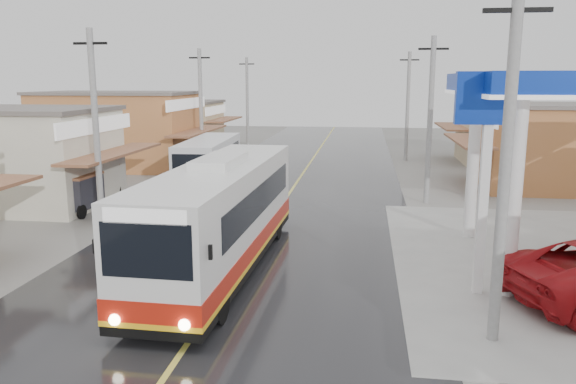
{
  "coord_description": "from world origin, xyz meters",
  "views": [
    {
      "loc": [
        3.92,
        -12.71,
        5.98
      ],
      "look_at": [
        1.29,
        6.44,
        2.1
      ],
      "focal_mm": 35.0,
      "sensor_mm": 36.0,
      "label": 1
    }
  ],
  "objects_px": {
    "coach_bus": "(222,215)",
    "second_bus": "(209,162)",
    "cyclist": "(197,206)",
    "tricycle_far": "(109,175)",
    "tricycle_near": "(78,191)"
  },
  "relations": [
    {
      "from": "coach_bus",
      "to": "second_bus",
      "type": "relative_size",
      "value": 1.42
    },
    {
      "from": "cyclist",
      "to": "tricycle_far",
      "type": "xyz_separation_m",
      "value": [
        -6.44,
        5.35,
        0.27
      ]
    },
    {
      "from": "second_bus",
      "to": "tricycle_near",
      "type": "height_order",
      "value": "second_bus"
    },
    {
      "from": "tricycle_near",
      "to": "second_bus",
      "type": "bearing_deg",
      "value": 62.04
    },
    {
      "from": "tricycle_far",
      "to": "tricycle_near",
      "type": "bearing_deg",
      "value": -100.22
    },
    {
      "from": "second_bus",
      "to": "tricycle_near",
      "type": "bearing_deg",
      "value": -122.96
    },
    {
      "from": "coach_bus",
      "to": "cyclist",
      "type": "xyz_separation_m",
      "value": [
        -2.55,
        5.57,
        -1.02
      ]
    },
    {
      "from": "coach_bus",
      "to": "cyclist",
      "type": "relative_size",
      "value": 5.22
    },
    {
      "from": "cyclist",
      "to": "tricycle_far",
      "type": "distance_m",
      "value": 8.38
    },
    {
      "from": "second_bus",
      "to": "cyclist",
      "type": "distance_m",
      "value": 8.21
    },
    {
      "from": "coach_bus",
      "to": "tricycle_far",
      "type": "bearing_deg",
      "value": 131.13
    },
    {
      "from": "second_bus",
      "to": "tricycle_far",
      "type": "xyz_separation_m",
      "value": [
        -4.76,
        -2.65,
        -0.45
      ]
    },
    {
      "from": "cyclist",
      "to": "tricycle_near",
      "type": "relative_size",
      "value": 0.93
    },
    {
      "from": "tricycle_near",
      "to": "tricycle_far",
      "type": "xyz_separation_m",
      "value": [
        -0.65,
        4.44,
        -0.03
      ]
    },
    {
      "from": "tricycle_far",
      "to": "coach_bus",
      "type": "bearing_deg",
      "value": -69.04
    }
  ]
}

